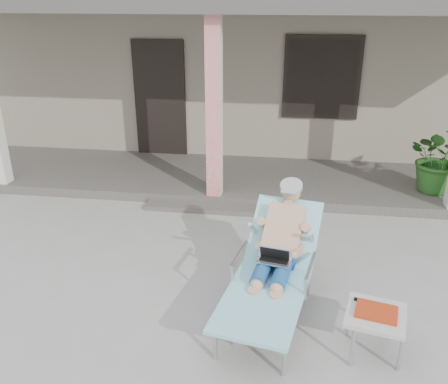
# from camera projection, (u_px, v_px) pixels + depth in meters

# --- Properties ---
(ground) EXTENTS (60.00, 60.00, 0.00)m
(ground) POSITION_uv_depth(u_px,v_px,m) (186.00, 279.00, 5.42)
(ground) COLOR #9E9E99
(ground) RESTS_ON ground
(house) EXTENTS (10.40, 5.40, 3.30)m
(house) POSITION_uv_depth(u_px,v_px,m) (244.00, 56.00, 10.68)
(house) COLOR gray
(house) RESTS_ON ground
(porch_deck) EXTENTS (10.00, 2.00, 0.15)m
(porch_deck) POSITION_uv_depth(u_px,v_px,m) (223.00, 178.00, 8.12)
(porch_deck) COLOR #605B56
(porch_deck) RESTS_ON ground
(porch_overhang) EXTENTS (10.00, 2.30, 2.85)m
(porch_overhang) POSITION_uv_depth(u_px,v_px,m) (222.00, 9.00, 7.01)
(porch_overhang) COLOR silver
(porch_overhang) RESTS_ON porch_deck
(porch_step) EXTENTS (2.00, 0.30, 0.07)m
(porch_step) POSITION_uv_depth(u_px,v_px,m) (212.00, 208.00, 7.09)
(porch_step) COLOR #605B56
(porch_step) RESTS_ON ground
(lounger) EXTENTS (1.05, 1.98, 1.24)m
(lounger) POSITION_uv_depth(u_px,v_px,m) (276.00, 241.00, 4.67)
(lounger) COLOR #B7B7BC
(lounger) RESTS_ON ground
(side_table) EXTENTS (0.61, 0.61, 0.46)m
(side_table) POSITION_uv_depth(u_px,v_px,m) (376.00, 317.00, 4.18)
(side_table) COLOR #BABBB5
(side_table) RESTS_ON ground
(potted_palm) EXTENTS (1.01, 0.88, 1.08)m
(potted_palm) POSITION_uv_depth(u_px,v_px,m) (441.00, 158.00, 7.21)
(potted_palm) COLOR #26591E
(potted_palm) RESTS_ON porch_deck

